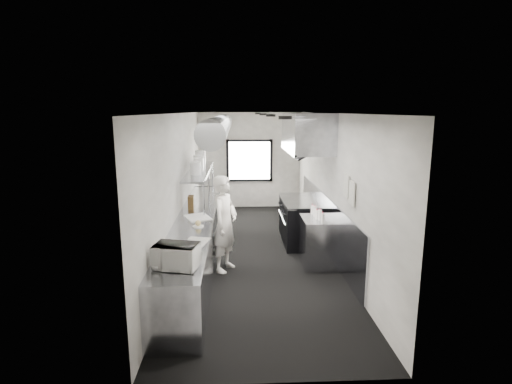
{
  "coord_description": "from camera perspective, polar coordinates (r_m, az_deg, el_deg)",
  "views": [
    {
      "loc": [
        -0.37,
        -7.76,
        2.85
      ],
      "look_at": [
        -0.01,
        -0.2,
        1.31
      ],
      "focal_mm": 28.11,
      "sensor_mm": 36.0,
      "label": 1
    }
  ],
  "objects": [
    {
      "name": "small_plate",
      "position": [
        6.94,
        -8.24,
        -4.86
      ],
      "size": [
        0.24,
        0.24,
        0.02
      ],
      "primitive_type": "cylinder",
      "rotation": [
        0.0,
        0.0,
        -0.26
      ],
      "color": "silver",
      "rests_on": "prep_counter"
    },
    {
      "name": "squeeze_bottle_e",
      "position": [
        7.75,
        8.02,
        -2.51
      ],
      "size": [
        0.07,
        0.07,
        0.17
      ],
      "primitive_type": "cylinder",
      "rotation": [
        0.0,
        0.0,
        -0.19
      ],
      "color": "white",
      "rests_on": "bottle_station"
    },
    {
      "name": "floor",
      "position": [
        8.28,
        -0.01,
        -8.62
      ],
      "size": [
        3.0,
        8.0,
        0.01
      ],
      "primitive_type": "cube",
      "color": "black",
      "rests_on": "ground"
    },
    {
      "name": "notice_sheet_a",
      "position": [
        6.93,
        12.72,
        0.84
      ],
      "size": [
        0.02,
        0.28,
        0.38
      ],
      "primitive_type": "cube",
      "color": "beige",
      "rests_on": "wall_right"
    },
    {
      "name": "pass_shelf",
      "position": [
        8.9,
        -8.01,
        2.91
      ],
      "size": [
        0.45,
        3.0,
        0.68
      ],
      "color": "gray",
      "rests_on": "prep_counter"
    },
    {
      "name": "wall_front",
      "position": [
        4.05,
        2.75,
        -9.51
      ],
      "size": [
        3.0,
        0.02,
        2.8
      ],
      "primitive_type": "cube",
      "color": "silver",
      "rests_on": "floor"
    },
    {
      "name": "plate_stack_b",
      "position": [
        8.65,
        -8.18,
        3.85
      ],
      "size": [
        0.27,
        0.27,
        0.29
      ],
      "primitive_type": "cylinder",
      "rotation": [
        0.0,
        0.0,
        0.24
      ],
      "color": "silver",
      "rests_on": "pass_shelf"
    },
    {
      "name": "squeeze_bottle_c",
      "position": [
        7.41,
        8.64,
        -3.2
      ],
      "size": [
        0.07,
        0.07,
        0.17
      ],
      "primitive_type": "cylinder",
      "rotation": [
        0.0,
        0.0,
        -0.28
      ],
      "color": "white",
      "rests_on": "bottle_station"
    },
    {
      "name": "plate_stack_a",
      "position": [
        8.23,
        -8.61,
        3.35
      ],
      "size": [
        0.25,
        0.25,
        0.26
      ],
      "primitive_type": "cylinder",
      "rotation": [
        0.0,
        0.0,
        -0.15
      ],
      "color": "silver",
      "rests_on": "pass_shelf"
    },
    {
      "name": "prep_counter",
      "position": [
        7.69,
        -8.48,
        -6.8
      ],
      "size": [
        0.7,
        6.0,
        0.9
      ],
      "primitive_type": "cube",
      "color": "gray",
      "rests_on": "floor"
    },
    {
      "name": "hvac_duct",
      "position": [
        8.17,
        -5.12,
        9.37
      ],
      "size": [
        0.4,
        6.4,
        0.4
      ],
      "primitive_type": "cylinder",
      "rotation": [
        1.57,
        0.0,
        0.0
      ],
      "color": "#999DA1",
      "rests_on": "ceiling"
    },
    {
      "name": "exhaust_hood",
      "position": [
        8.6,
        7.16,
        8.37
      ],
      "size": [
        0.81,
        2.2,
        0.88
      ],
      "color": "gray",
      "rests_on": "ceiling"
    },
    {
      "name": "wall_back",
      "position": [
        11.86,
        -0.94,
        4.5
      ],
      "size": [
        3.0,
        0.02,
        2.8
      ],
      "primitive_type": "cube",
      "color": "silver",
      "rests_on": "floor"
    },
    {
      "name": "squeeze_bottle_b",
      "position": [
        7.34,
        9.08,
        -3.25
      ],
      "size": [
        0.07,
        0.07,
        0.2
      ],
      "primitive_type": "cylinder",
      "rotation": [
        0.0,
        0.0,
        -0.13
      ],
      "color": "white",
      "rests_on": "bottle_station"
    },
    {
      "name": "microwave",
      "position": [
        5.21,
        -11.29,
        -8.92
      ],
      "size": [
        0.58,
        0.49,
        0.3
      ],
      "primitive_type": "imported",
      "rotation": [
        0.0,
        0.0,
        -0.21
      ],
      "color": "white",
      "rests_on": "prep_counter"
    },
    {
      "name": "service_window",
      "position": [
        11.82,
        -0.93,
        4.48
      ],
      "size": [
        1.36,
        0.05,
        1.25
      ],
      "color": "white",
      "rests_on": "wall_back"
    },
    {
      "name": "range",
      "position": [
        8.9,
        6.48,
        -4.06
      ],
      "size": [
        0.88,
        1.6,
        0.94
      ],
      "color": "black",
      "rests_on": "floor"
    },
    {
      "name": "squeeze_bottle_a",
      "position": [
        7.16,
        9.46,
        -3.71
      ],
      "size": [
        0.06,
        0.06,
        0.18
      ],
      "primitive_type": "cylinder",
      "rotation": [
        0.0,
        0.0,
        -0.07
      ],
      "color": "white",
      "rests_on": "bottle_station"
    },
    {
      "name": "wall_cladding",
      "position": [
        8.59,
        9.84,
        -4.19
      ],
      "size": [
        0.03,
        5.5,
        1.1
      ],
      "primitive_type": "cube",
      "color": "gray",
      "rests_on": "wall_right"
    },
    {
      "name": "line_cook",
      "position": [
        7.19,
        -4.47,
        -4.51
      ],
      "size": [
        0.64,
        0.75,
        1.74
      ],
      "primitive_type": "imported",
      "rotation": [
        0.0,
        0.0,
        1.14
      ],
      "color": "white",
      "rests_on": "floor"
    },
    {
      "name": "far_work_table",
      "position": [
        11.25,
        -6.66,
        -0.87
      ],
      "size": [
        0.7,
        1.2,
        0.9
      ],
      "primitive_type": "cube",
      "color": "gray",
      "rests_on": "floor"
    },
    {
      "name": "plate_stack_c",
      "position": [
        8.96,
        -8.19,
        4.21
      ],
      "size": [
        0.26,
        0.26,
        0.31
      ],
      "primitive_type": "cylinder",
      "rotation": [
        0.0,
        0.0,
        -0.18
      ],
      "color": "silver",
      "rests_on": "pass_shelf"
    },
    {
      "name": "knife_block",
      "position": [
        8.19,
        -9.24,
        -1.47
      ],
      "size": [
        0.12,
        0.24,
        0.26
      ],
      "primitive_type": "cube",
      "rotation": [
        0.0,
        0.0,
        0.04
      ],
      "color": "brown",
      "rests_on": "prep_counter"
    },
    {
      "name": "deli_tub_a",
      "position": [
        5.55,
        -12.68,
        -8.74
      ],
      "size": [
        0.21,
        0.21,
        0.11
      ],
      "primitive_type": "cylinder",
      "rotation": [
        0.0,
        0.0,
        0.44
      ],
      "color": "beige",
      "rests_on": "prep_counter"
    },
    {
      "name": "ceiling",
      "position": [
        7.77,
        -0.01,
        11.15
      ],
      "size": [
        3.0,
        8.0,
        0.01
      ],
      "primitive_type": "cube",
      "color": "beige",
      "rests_on": "wall_back"
    },
    {
      "name": "wall_right",
      "position": [
        8.12,
        10.63,
        1.03
      ],
      "size": [
        0.02,
        8.0,
        2.8
      ],
      "primitive_type": "cube",
      "color": "silver",
      "rests_on": "floor"
    },
    {
      "name": "pastry",
      "position": [
        6.92,
        -8.25,
        -4.41
      ],
      "size": [
        0.1,
        0.1,
        0.1
      ],
      "primitive_type": "sphere",
      "color": "tan",
      "rests_on": "small_plate"
    },
    {
      "name": "squeeze_bottle_d",
      "position": [
        7.58,
        8.38,
        -2.75
      ],
      "size": [
        0.08,
        0.08,
        0.19
      ],
      "primitive_type": "cylinder",
      "rotation": [
        0.0,
        0.0,
        -0.23
      ],
      "color": "white",
      "rests_on": "bottle_station"
    },
    {
      "name": "deli_tub_b",
      "position": [
        5.71,
        -11.84,
        -8.2
      ],
      "size": [
        0.18,
        0.18,
        0.1
      ],
      "primitive_type": "cylinder",
      "rotation": [
        0.0,
        0.0,
        -0.43
      ],
      "color": "beige",
      "rests_on": "prep_counter"
    },
    {
      "name": "plate_stack_d",
      "position": [
        9.43,
        -7.95,
        4.75
      ],
      "size": [
        0.29,
        0.29,
        0.37
      ],
      "primitive_type": "cylinder",
      "rotation": [
        0.0,
        0.0,
        -0.23
      ],
      "color": "silver",
      "rests_on": "pass_shelf"
    },
    {
      "name": "notice_sheet_b",
      "position": [
        6.61,
        13.49,
        -0.15
      ],
      "size": [
        0.02,
        0.28,
        0.38
      ],
      "primitive_type": "cube",
      "color": "beige",
      "rests_on": "wall_right"
    },
    {
      "name": "cutting_board",
      "position": [
        7.51,
        -8.27,
        -3.58
      ],
      "size": [
        0.58,
        0.66,
        0.02
      ],
      "primitive_type": "cube",
      "rotation": [
        0.0,
        0.0,
        0.4
      ],
      "color": "white",
      "rests_on": "prep_counter"
    },
    {
      "name": "wall_left",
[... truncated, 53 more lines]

